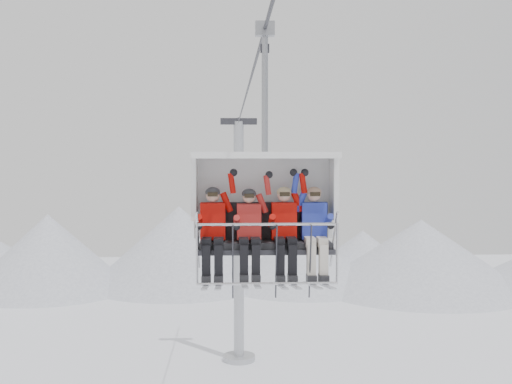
{
  "coord_description": "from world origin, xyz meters",
  "views": [
    {
      "loc": [
        -0.57,
        -13.23,
        11.3
      ],
      "look_at": [
        0.0,
        0.0,
        10.59
      ],
      "focal_mm": 45.0,
      "sensor_mm": 36.0,
      "label": 1
    }
  ],
  "objects_px": {
    "chairlift_carrier": "(264,199)",
    "skier_center_right": "(285,229)",
    "lift_tower_right": "(239,258)",
    "skier_center_left": "(249,230)",
    "skier_far_right": "(315,229)",
    "skier_far_left": "(213,230)"
  },
  "relations": [
    {
      "from": "chairlift_carrier",
      "to": "skier_center_right",
      "type": "height_order",
      "value": "chairlift_carrier"
    },
    {
      "from": "lift_tower_right",
      "to": "skier_center_left",
      "type": "xyz_separation_m",
      "value": [
        -0.25,
        -25.38,
        4.4
      ]
    },
    {
      "from": "skier_far_right",
      "to": "skier_center_right",
      "type": "bearing_deg",
      "value": 180.0
    },
    {
      "from": "chairlift_carrier",
      "to": "skier_center_left",
      "type": "height_order",
      "value": "chairlift_carrier"
    },
    {
      "from": "lift_tower_right",
      "to": "skier_center_right",
      "type": "height_order",
      "value": "lift_tower_right"
    },
    {
      "from": "skier_far_left",
      "to": "skier_far_right",
      "type": "xyz_separation_m",
      "value": [
        1.58,
        0.0,
        0.0
      ]
    },
    {
      "from": "chairlift_carrier",
      "to": "skier_far_right",
      "type": "height_order",
      "value": "chairlift_carrier"
    },
    {
      "from": "lift_tower_right",
      "to": "skier_far_left",
      "type": "height_order",
      "value": "lift_tower_right"
    },
    {
      "from": "chairlift_carrier",
      "to": "skier_far_left",
      "type": "bearing_deg",
      "value": -159.48
    },
    {
      "from": "lift_tower_right",
      "to": "skier_far_right",
      "type": "distance_m",
      "value": 25.77
    },
    {
      "from": "chairlift_carrier",
      "to": "skier_far_right",
      "type": "xyz_separation_m",
      "value": [
        0.77,
        -0.3,
        -0.46
      ]
    },
    {
      "from": "skier_far_right",
      "to": "skier_far_left",
      "type": "bearing_deg",
      "value": 180.0
    },
    {
      "from": "chairlift_carrier",
      "to": "lift_tower_right",
      "type": "bearing_deg",
      "value": 90.0
    },
    {
      "from": "lift_tower_right",
      "to": "skier_center_left",
      "type": "distance_m",
      "value": 25.76
    },
    {
      "from": "skier_center_left",
      "to": "skier_far_right",
      "type": "xyz_separation_m",
      "value": [
        1.02,
        0.0,
        0.01
      ]
    },
    {
      "from": "chairlift_carrier",
      "to": "skier_center_right",
      "type": "distance_m",
      "value": 0.63
    },
    {
      "from": "lift_tower_right",
      "to": "chairlift_carrier",
      "type": "xyz_separation_m",
      "value": [
        0.0,
        -25.07,
        4.87
      ]
    },
    {
      "from": "chairlift_carrier",
      "to": "skier_center_right",
      "type": "bearing_deg",
      "value": -45.7
    },
    {
      "from": "skier_center_left",
      "to": "skier_center_right",
      "type": "relative_size",
      "value": 1.0
    },
    {
      "from": "skier_far_left",
      "to": "skier_far_right",
      "type": "distance_m",
      "value": 1.58
    },
    {
      "from": "skier_center_left",
      "to": "skier_far_right",
      "type": "distance_m",
      "value": 1.02
    },
    {
      "from": "skier_far_right",
      "to": "chairlift_carrier",
      "type": "bearing_deg",
      "value": 158.36
    }
  ]
}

